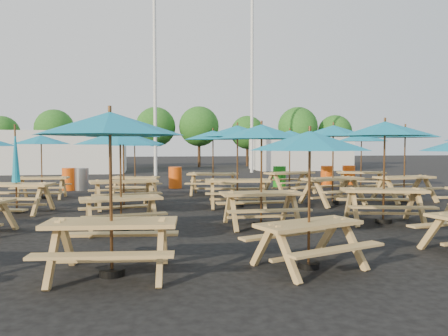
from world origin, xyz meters
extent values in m
plane|color=black|center=(0.00, 0.00, 0.00)|extent=(120.00, 120.00, 0.00)
cube|color=tan|center=(-6.07, -0.08, 0.78)|extent=(2.01, 1.12, 0.06)
cube|color=tan|center=(-6.22, -0.77, 0.48)|extent=(1.91, 0.65, 0.04)
cube|color=tan|center=(-5.93, 0.60, 0.48)|extent=(1.91, 0.65, 0.04)
cylinder|color=black|center=(-6.07, -0.08, 0.05)|extent=(0.38, 0.38, 0.11)
cylinder|color=brown|center=(-6.07, -0.08, 1.21)|extent=(0.05, 0.05, 2.43)
cone|color=#127DA9|center=(-6.07, -0.08, 1.64)|extent=(0.23, 0.23, 1.58)
cube|color=tan|center=(-6.14, 3.21, 0.72)|extent=(1.75, 0.70, 0.06)
cube|color=tan|center=(-6.15, 2.57, 0.44)|extent=(1.75, 0.26, 0.04)
cube|color=tan|center=(-6.13, 3.85, 0.44)|extent=(1.75, 0.26, 0.04)
cylinder|color=black|center=(-6.14, 3.21, 0.05)|extent=(0.35, 0.35, 0.10)
cylinder|color=brown|center=(-6.14, 3.21, 1.11)|extent=(0.04, 0.04, 2.23)
cone|color=#127DA9|center=(-6.14, 3.21, 2.05)|extent=(1.99, 1.99, 0.31)
cube|color=tan|center=(-3.05, -6.48, 0.76)|extent=(1.91, 0.91, 0.06)
cube|color=tan|center=(-3.13, -7.15, 0.46)|extent=(1.86, 0.46, 0.04)
cube|color=tan|center=(-2.98, -5.81, 0.46)|extent=(1.86, 0.46, 0.04)
cylinder|color=black|center=(-3.05, -6.48, 0.05)|extent=(0.37, 0.37, 0.10)
cylinder|color=brown|center=(-3.05, -6.48, 1.18)|extent=(0.04, 0.04, 2.35)
cone|color=#127DA9|center=(-3.05, -6.48, 2.17)|extent=(2.30, 2.30, 0.33)
cube|color=tan|center=(-3.10, -3.15, 0.71)|extent=(1.82, 0.98, 0.06)
cube|color=tan|center=(-2.99, -3.77, 0.43)|extent=(1.74, 0.55, 0.04)
cube|color=tan|center=(-3.22, -2.53, 0.43)|extent=(1.74, 0.55, 0.04)
cylinder|color=black|center=(-3.10, -3.15, 0.05)|extent=(0.34, 0.34, 0.10)
cylinder|color=brown|center=(-3.10, -3.15, 1.10)|extent=(0.04, 0.04, 2.20)
cone|color=#127DA9|center=(-3.10, -3.15, 2.03)|extent=(2.27, 2.27, 0.31)
cube|color=tan|center=(-3.22, 0.36, 0.80)|extent=(2.04, 1.10, 0.06)
cube|color=tan|center=(-3.08, -0.34, 0.48)|extent=(1.95, 0.63, 0.04)
cube|color=tan|center=(-3.35, 1.06, 0.48)|extent=(1.95, 0.63, 0.04)
cylinder|color=black|center=(-3.22, 0.36, 0.05)|extent=(0.39, 0.39, 0.11)
cylinder|color=brown|center=(-3.22, 0.36, 1.24)|extent=(0.05, 0.05, 2.47)
cone|color=#127DA9|center=(-3.22, 0.36, 2.28)|extent=(2.56, 2.56, 0.34)
cube|color=tan|center=(-2.96, 3.18, 0.70)|extent=(1.80, 1.04, 0.06)
cube|color=tan|center=(-3.11, 2.58, 0.42)|extent=(1.70, 0.63, 0.04)
cube|color=tan|center=(-2.81, 3.78, 0.42)|extent=(1.70, 0.63, 0.04)
cylinder|color=black|center=(-2.96, 3.18, 0.05)|extent=(0.34, 0.34, 0.09)
cylinder|color=brown|center=(-2.96, 3.18, 1.08)|extent=(0.04, 0.04, 2.16)
cone|color=#127DA9|center=(-2.96, 3.18, 1.99)|extent=(2.31, 2.31, 0.30)
cube|color=tan|center=(-0.14, -6.61, 0.67)|extent=(1.76, 1.15, 0.05)
cube|color=tan|center=(0.06, -7.17, 0.41)|extent=(1.62, 0.76, 0.04)
cube|color=tan|center=(-0.35, -6.04, 0.41)|extent=(1.62, 0.76, 0.04)
cylinder|color=black|center=(-0.14, -6.61, 0.05)|extent=(0.33, 0.33, 0.09)
cylinder|color=brown|center=(-0.14, -6.61, 1.05)|extent=(0.04, 0.04, 2.09)
cone|color=#127DA9|center=(-0.14, -6.61, 1.93)|extent=(2.37, 2.37, 0.29)
cube|color=tan|center=(0.03, -3.17, 0.76)|extent=(1.86, 0.75, 0.06)
cube|color=tan|center=(0.05, -3.85, 0.46)|extent=(1.85, 0.29, 0.04)
cube|color=tan|center=(0.02, -2.50, 0.46)|extent=(1.85, 0.29, 0.04)
cylinder|color=black|center=(0.03, -3.17, 0.05)|extent=(0.37, 0.37, 0.10)
cylinder|color=brown|center=(0.03, -3.17, 1.18)|extent=(0.05, 0.05, 2.35)
cone|color=#127DA9|center=(0.03, -3.17, 2.17)|extent=(2.12, 2.12, 0.33)
cube|color=tan|center=(0.14, 0.00, 0.80)|extent=(2.02, 1.00, 0.06)
cube|color=tan|center=(0.05, -0.71, 0.48)|extent=(1.96, 0.52, 0.04)
cube|color=tan|center=(0.23, 0.70, 0.48)|extent=(1.96, 0.52, 0.04)
cylinder|color=black|center=(0.14, 0.00, 0.05)|extent=(0.39, 0.39, 0.11)
cylinder|color=brown|center=(0.14, 0.00, 1.24)|extent=(0.05, 0.05, 2.48)
cone|color=#127DA9|center=(0.14, 0.00, 2.28)|extent=(2.46, 2.46, 0.34)
cube|color=tan|center=(-0.09, 3.36, 0.78)|extent=(2.03, 1.19, 0.06)
cube|color=tan|center=(-0.26, 2.68, 0.48)|extent=(1.91, 0.73, 0.04)
cube|color=tan|center=(0.08, 4.03, 0.48)|extent=(1.91, 0.73, 0.04)
cylinder|color=black|center=(-0.09, 3.36, 0.05)|extent=(0.38, 0.38, 0.11)
cylinder|color=brown|center=(-0.09, 3.36, 1.21)|extent=(0.05, 0.05, 2.43)
cone|color=#127DA9|center=(-0.09, 3.36, 2.24)|extent=(2.62, 2.62, 0.34)
cube|color=tan|center=(2.89, -5.64, 0.40)|extent=(1.63, 0.52, 0.04)
cube|color=tan|center=(3.01, -3.29, 0.79)|extent=(2.04, 1.18, 0.06)
cube|color=tan|center=(2.85, -3.97, 0.48)|extent=(1.92, 0.72, 0.04)
cube|color=tan|center=(3.18, -2.61, 0.48)|extent=(1.92, 0.72, 0.04)
cylinder|color=black|center=(3.01, -3.29, 0.05)|extent=(0.38, 0.38, 0.11)
cylinder|color=brown|center=(3.01, -3.29, 1.22)|extent=(0.05, 0.05, 2.45)
cone|color=#127DA9|center=(3.01, -3.29, 2.25)|extent=(2.62, 2.62, 0.34)
cube|color=tan|center=(3.21, 0.04, 0.81)|extent=(2.10, 1.35, 0.07)
cube|color=tan|center=(3.44, -0.64, 0.49)|extent=(1.95, 0.88, 0.04)
cube|color=tan|center=(2.98, 0.72, 0.49)|extent=(1.95, 0.88, 0.04)
cylinder|color=black|center=(3.21, 0.04, 0.05)|extent=(0.39, 0.39, 0.11)
cylinder|color=brown|center=(3.21, 0.04, 1.25)|extent=(0.05, 0.05, 2.51)
cone|color=#127DA9|center=(3.21, 0.04, 2.31)|extent=(2.81, 2.81, 0.35)
cube|color=tan|center=(2.90, 3.31, 0.79)|extent=(2.05, 1.30, 0.06)
cube|color=tan|center=(3.12, 2.65, 0.48)|extent=(1.91, 0.85, 0.04)
cube|color=tan|center=(2.68, 3.98, 0.48)|extent=(1.91, 0.85, 0.04)
cylinder|color=black|center=(2.90, 3.31, 0.05)|extent=(0.38, 0.38, 0.11)
cylinder|color=brown|center=(2.90, 3.31, 1.22)|extent=(0.05, 0.05, 2.45)
cone|color=#127DA9|center=(2.90, 3.31, 2.26)|extent=(2.73, 2.73, 0.34)
cube|color=tan|center=(5.83, 0.27, 0.80)|extent=(2.04, 1.03, 0.06)
cube|color=tan|center=(5.93, -0.43, 0.49)|extent=(1.97, 0.55, 0.04)
cube|color=tan|center=(5.73, 0.98, 0.49)|extent=(1.97, 0.55, 0.04)
cylinder|color=black|center=(5.83, 0.27, 0.05)|extent=(0.39, 0.39, 0.11)
cylinder|color=brown|center=(5.83, 0.27, 1.24)|extent=(0.05, 0.05, 2.49)
cone|color=#127DA9|center=(5.83, 0.27, 2.29)|extent=(2.50, 2.50, 0.35)
cube|color=tan|center=(5.95, 3.45, 0.76)|extent=(1.99, 1.29, 0.06)
cube|color=tan|center=(5.73, 2.81, 0.46)|extent=(1.84, 0.85, 0.04)
cube|color=tan|center=(6.17, 4.10, 0.46)|extent=(1.84, 0.85, 0.04)
cylinder|color=black|center=(5.95, 3.45, 0.05)|extent=(0.37, 0.37, 0.10)
cylinder|color=brown|center=(5.95, 3.45, 1.19)|extent=(0.05, 0.05, 2.37)
cone|color=#127DA9|center=(5.95, 3.45, 2.19)|extent=(2.67, 2.67, 0.33)
cylinder|color=#E7500D|center=(-5.69, 5.97, 0.46)|extent=(0.57, 0.57, 0.92)
cylinder|color=gray|center=(-5.19, 5.88, 0.46)|extent=(0.57, 0.57, 0.92)
cylinder|color=#E7500D|center=(-1.32, 6.10, 0.46)|extent=(0.57, 0.57, 0.92)
cylinder|color=#187E16|center=(3.31, 5.92, 0.46)|extent=(0.57, 0.57, 0.92)
cylinder|color=#E7500D|center=(5.57, 5.90, 0.46)|extent=(0.57, 0.57, 0.92)
cylinder|color=#E7500D|center=(6.69, 6.04, 0.46)|extent=(0.57, 0.57, 0.92)
cylinder|color=silver|center=(-2.00, 14.00, 6.00)|extent=(0.20, 0.20, 12.00)
cylinder|color=silver|center=(4.50, 16.00, 6.00)|extent=(0.20, 0.20, 12.00)
cube|color=silver|center=(-8.00, 18.00, 1.40)|extent=(8.00, 4.00, 2.80)
cube|color=silver|center=(9.00, 19.00, 1.30)|extent=(7.00, 4.00, 2.60)
cylinder|color=#382314|center=(-14.07, 25.25, 0.96)|extent=(0.24, 0.24, 1.92)
sphere|color=#1E5919|center=(-14.07, 25.25, 2.84)|extent=(2.80, 2.80, 2.80)
cylinder|color=#382314|center=(-9.74, 23.90, 1.07)|extent=(0.24, 0.24, 2.14)
sphere|color=#1E5919|center=(-9.74, 23.90, 3.16)|extent=(3.11, 3.11, 3.11)
cylinder|color=#382314|center=(-6.39, 23.65, 0.89)|extent=(0.24, 0.24, 1.78)
sphere|color=#1E5919|center=(-6.39, 23.65, 2.63)|extent=(2.59, 2.59, 2.59)
cylinder|color=#382314|center=(-1.75, 24.72, 1.16)|extent=(0.24, 0.24, 2.31)
sphere|color=#1E5919|center=(-1.75, 24.72, 3.41)|extent=(3.36, 3.36, 3.36)
cylinder|color=#382314|center=(1.90, 24.26, 1.17)|extent=(0.24, 0.24, 2.35)
sphere|color=#1E5919|center=(1.90, 24.26, 3.47)|extent=(3.41, 3.41, 3.41)
cylinder|color=#382314|center=(6.22, 24.67, 1.01)|extent=(0.24, 0.24, 2.02)
sphere|color=#1E5919|center=(6.22, 24.67, 2.98)|extent=(2.94, 2.94, 2.94)
cylinder|color=#382314|center=(10.23, 22.90, 1.16)|extent=(0.24, 0.24, 2.32)
sphere|color=#1E5919|center=(10.23, 22.90, 3.43)|extent=(3.38, 3.38, 3.38)
cylinder|color=#382314|center=(13.63, 22.92, 1.02)|extent=(0.24, 0.24, 2.03)
sphere|color=#1E5919|center=(13.63, 22.92, 3.00)|extent=(2.95, 2.95, 2.95)
camera|label=1|loc=(-2.55, -12.81, 1.86)|focal=35.00mm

